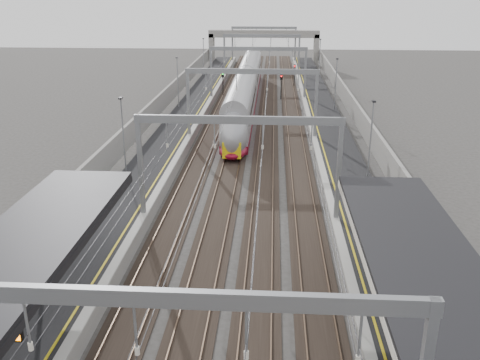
# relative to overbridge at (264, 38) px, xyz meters

# --- Properties ---
(platform_left) EXTENTS (4.00, 120.00, 1.00)m
(platform_left) POSITION_rel_overbridge_xyz_m (-8.00, -55.00, -4.81)
(platform_left) COLOR black
(platform_left) RESTS_ON ground
(platform_right) EXTENTS (4.00, 120.00, 1.00)m
(platform_right) POSITION_rel_overbridge_xyz_m (8.00, -55.00, -4.81)
(platform_right) COLOR black
(platform_right) RESTS_ON ground
(tracks) EXTENTS (11.40, 140.00, 0.20)m
(tracks) POSITION_rel_overbridge_xyz_m (0.00, -55.00, -5.26)
(tracks) COLOR black
(tracks) RESTS_ON ground
(overhead_line) EXTENTS (13.00, 140.00, 6.60)m
(overhead_line) POSITION_rel_overbridge_xyz_m (0.00, -48.38, 0.83)
(overhead_line) COLOR gray
(overhead_line) RESTS_ON platform_left
(canopy_right) EXTENTS (4.40, 30.00, 4.24)m
(canopy_right) POSITION_rel_overbridge_xyz_m (8.03, -97.01, -0.22)
(canopy_right) COLOR black
(canopy_right) RESTS_ON platform_right
(overbridge) EXTENTS (22.00, 2.20, 6.90)m
(overbridge) POSITION_rel_overbridge_xyz_m (0.00, 0.00, 0.00)
(overbridge) COLOR gray
(overbridge) RESTS_ON ground
(wall_left) EXTENTS (0.30, 120.00, 3.20)m
(wall_left) POSITION_rel_overbridge_xyz_m (-11.20, -55.00, -3.71)
(wall_left) COLOR gray
(wall_left) RESTS_ON ground
(wall_right) EXTENTS (0.30, 120.00, 3.20)m
(wall_right) POSITION_rel_overbridge_xyz_m (11.20, -55.00, -3.71)
(wall_right) COLOR gray
(wall_right) RESTS_ON ground
(train) EXTENTS (2.68, 48.88, 4.24)m
(train) POSITION_rel_overbridge_xyz_m (-1.50, -41.78, -3.23)
(train) COLOR maroon
(train) RESTS_ON ground
(bench) EXTENTS (0.72, 1.67, 0.84)m
(bench) POSITION_rel_overbridge_xyz_m (9.01, -86.98, -3.81)
(bench) COLOR black
(bench) RESTS_ON platform_right
(signal_green) EXTENTS (0.32, 0.32, 3.48)m
(signal_green) POSITION_rel_overbridge_xyz_m (-5.20, -32.87, -2.89)
(signal_green) COLOR black
(signal_green) RESTS_ON ground
(signal_red_near) EXTENTS (0.32, 0.32, 3.48)m
(signal_red_near) POSITION_rel_overbridge_xyz_m (3.20, -34.57, -2.89)
(signal_red_near) COLOR black
(signal_red_near) RESTS_ON ground
(signal_red_far) EXTENTS (0.32, 0.32, 3.48)m
(signal_red_far) POSITION_rel_overbridge_xyz_m (5.40, -24.12, -2.89)
(signal_red_far) COLOR black
(signal_red_far) RESTS_ON ground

